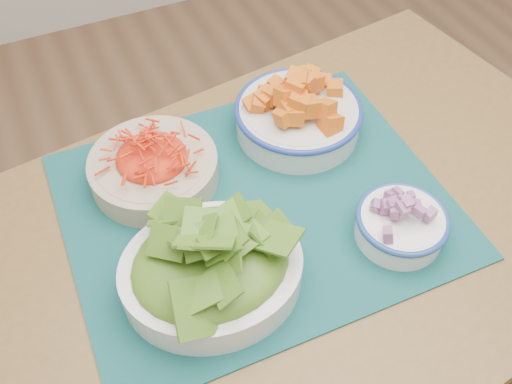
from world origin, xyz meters
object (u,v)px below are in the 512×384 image
(placemat, at_px, (256,205))
(lettuce_bowl, at_px, (211,261))
(squash_bowl, at_px, (299,107))
(carrot_bowl, at_px, (153,162))
(table, at_px, (307,253))
(onion_bowl, at_px, (402,221))

(placemat, xyz_separation_m, lettuce_bowl, (-0.12, -0.11, 0.06))
(squash_bowl, bearing_deg, carrot_bowl, -178.74)
(table, bearing_deg, squash_bowl, 62.01)
(table, height_order, onion_bowl, onion_bowl)
(squash_bowl, distance_m, lettuce_bowl, 0.35)
(lettuce_bowl, xyz_separation_m, onion_bowl, (0.29, -0.04, -0.02))
(carrot_bowl, relative_size, lettuce_bowl, 0.90)
(onion_bowl, bearing_deg, squash_bowl, 96.97)
(placemat, relative_size, carrot_bowl, 2.31)
(placemat, height_order, squash_bowl, squash_bowl)
(table, bearing_deg, lettuce_bowl, -171.56)
(placemat, height_order, lettuce_bowl, lettuce_bowl)
(table, height_order, placemat, placemat)
(carrot_bowl, xyz_separation_m, squash_bowl, (0.27, 0.01, 0.01))
(placemat, height_order, onion_bowl, onion_bowl)
(carrot_bowl, height_order, onion_bowl, carrot_bowl)
(placemat, bearing_deg, onion_bowl, -39.43)
(table, xyz_separation_m, lettuce_bowl, (-0.20, -0.06, 0.18))
(lettuce_bowl, bearing_deg, table, 25.34)
(table, bearing_deg, carrot_bowl, 131.91)
(carrot_bowl, xyz_separation_m, onion_bowl, (0.30, -0.27, -0.00))
(squash_bowl, xyz_separation_m, lettuce_bowl, (-0.26, -0.24, 0.00))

